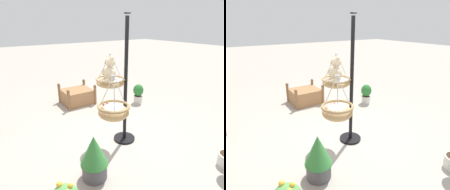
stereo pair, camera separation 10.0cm
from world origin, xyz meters
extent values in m
plane|color=#A8A093|center=(0.00, 0.00, 0.00)|extent=(40.00, 40.00, 0.00)
cylinder|color=black|center=(-0.16, -0.18, 1.22)|extent=(0.07, 0.07, 2.43)
cylinder|color=black|center=(-0.16, -0.18, 0.02)|extent=(0.44, 0.44, 0.04)
torus|color=black|center=(-0.16, -0.18, 2.47)|extent=(0.12, 0.12, 0.02)
ellipsoid|color=tan|center=(-0.01, 0.07, 1.25)|extent=(0.53, 0.53, 0.16)
torus|color=#97794E|center=(-0.01, 0.07, 1.32)|extent=(0.56, 0.56, 0.04)
ellipsoid|color=silver|center=(-0.01, 0.07, 1.27)|extent=(0.47, 0.47, 0.13)
cylinder|color=#B7B7BC|center=(0.09, 0.13, 1.56)|extent=(0.23, 0.14, 0.49)
cylinder|color=#B7B7BC|center=(-0.12, 0.13, 1.56)|extent=(0.23, 0.14, 0.49)
cylinder|color=#B7B7BC|center=(-0.01, -0.05, 1.56)|extent=(0.01, 0.26, 0.49)
torus|color=#B7B7BC|center=(-0.01, 0.07, 1.80)|extent=(0.06, 0.06, 0.01)
ellipsoid|color=beige|center=(-0.01, 0.08, 1.42)|extent=(0.25, 0.21, 0.30)
sphere|color=beige|center=(-0.01, 0.08, 1.65)|extent=(0.24, 0.24, 0.19)
ellipsoid|color=beige|center=(-0.01, 0.15, 1.63)|extent=(0.10, 0.09, 0.06)
sphere|color=black|center=(-0.01, 0.18, 1.64)|extent=(0.03, 0.03, 0.03)
sphere|color=beige|center=(-0.08, 0.08, 1.73)|extent=(0.07, 0.07, 0.07)
sphere|color=beige|center=(0.05, 0.08, 1.73)|extent=(0.07, 0.07, 0.07)
ellipsoid|color=beige|center=(-0.15, 0.11, 1.45)|extent=(0.08, 0.14, 0.19)
ellipsoid|color=beige|center=(0.12, 0.11, 1.45)|extent=(0.08, 0.14, 0.19)
ellipsoid|color=beige|center=(-0.08, 0.19, 1.31)|extent=(0.09, 0.17, 0.09)
ellipsoid|color=beige|center=(0.05, 0.19, 1.31)|extent=(0.09, 0.17, 0.09)
ellipsoid|color=tan|center=(-0.94, 0.64, 1.15)|extent=(0.43, 0.43, 0.20)
torus|color=#97794E|center=(-0.94, 0.64, 1.24)|extent=(0.46, 0.46, 0.04)
ellipsoid|color=silver|center=(-0.94, 0.64, 1.17)|extent=(0.38, 0.38, 0.16)
cylinder|color=#B7B7BC|center=(-0.85, 0.69, 1.46)|extent=(0.19, 0.11, 0.44)
cylinder|color=#B7B7BC|center=(-1.03, 0.69, 1.46)|extent=(0.19, 0.11, 0.44)
cylinder|color=#B7B7BC|center=(-0.94, 0.54, 1.46)|extent=(0.01, 0.21, 0.44)
torus|color=#B7B7BC|center=(-0.94, 0.64, 1.67)|extent=(0.06, 0.06, 0.01)
cube|color=#9E7047|center=(2.22, -0.22, 0.21)|extent=(0.74, 0.84, 0.43)
cube|color=#382819|center=(2.22, -0.22, 0.40)|extent=(0.65, 0.74, 0.06)
cylinder|color=brown|center=(1.86, 0.20, 0.26)|extent=(0.08, 0.08, 0.53)
cylinder|color=brown|center=(2.59, 0.20, 0.26)|extent=(0.08, 0.08, 0.53)
cylinder|color=brown|center=(1.85, -0.63, 0.26)|extent=(0.08, 0.08, 0.53)
cylinder|color=brown|center=(2.59, -0.64, 0.26)|extent=(0.08, 0.08, 0.53)
sphere|color=brown|center=(1.86, 0.20, 0.56)|extent=(0.09, 0.09, 0.09)
sphere|color=brown|center=(2.59, 0.20, 0.56)|extent=(0.09, 0.09, 0.09)
sphere|color=brown|center=(1.85, -0.63, 0.56)|extent=(0.09, 0.09, 0.09)
sphere|color=brown|center=(2.59, -0.64, 0.56)|extent=(0.09, 0.09, 0.09)
sphere|color=gold|center=(-1.14, 1.55, 0.53)|extent=(0.07, 0.07, 0.07)
sphere|color=gold|center=(-1.23, 1.45, 0.54)|extent=(0.06, 0.06, 0.06)
cylinder|color=#4C4C51|center=(-0.76, 0.88, 0.13)|extent=(0.39, 0.39, 0.26)
torus|color=#444449|center=(-0.76, 0.88, 0.25)|extent=(0.43, 0.43, 0.03)
cylinder|color=#382819|center=(-0.76, 0.88, 0.25)|extent=(0.35, 0.35, 0.03)
cone|color=#38843D|center=(-0.76, 0.88, 0.51)|extent=(0.43, 0.43, 0.49)
cylinder|color=beige|center=(1.20, -1.77, 0.11)|extent=(0.25, 0.25, 0.22)
torus|color=#BCB7AE|center=(1.20, -1.77, 0.21)|extent=(0.28, 0.28, 0.03)
cylinder|color=#382819|center=(1.20, -1.77, 0.21)|extent=(0.22, 0.22, 0.03)
ellipsoid|color=#28702D|center=(1.20, -1.77, 0.40)|extent=(0.31, 0.31, 0.36)
cylinder|color=#B23333|center=(1.10, -0.59, 0.09)|extent=(0.20, 0.20, 0.18)
cylinder|color=#B23333|center=(1.25, -0.59, 0.11)|extent=(0.17, 0.04, 0.14)
sphere|color=maroon|center=(1.32, -0.59, 0.16)|extent=(0.06, 0.06, 0.06)
torus|color=#B23333|center=(1.10, -0.59, 0.22)|extent=(0.16, 0.02, 0.16)
camera|label=1|loc=(-2.95, 2.05, 2.31)|focal=31.28mm
camera|label=2|loc=(-3.01, 1.97, 2.31)|focal=31.28mm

